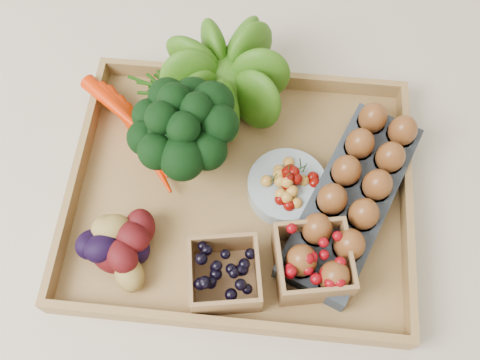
# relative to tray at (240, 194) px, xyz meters

# --- Properties ---
(ground) EXTENTS (4.00, 4.00, 0.00)m
(ground) POSITION_rel_tray_xyz_m (0.00, 0.00, -0.01)
(ground) COLOR beige
(ground) RESTS_ON ground
(tray) EXTENTS (0.55, 0.45, 0.01)m
(tray) POSITION_rel_tray_xyz_m (0.00, 0.00, 0.00)
(tray) COLOR #9F7842
(tray) RESTS_ON ground
(carrots) EXTENTS (0.19, 0.14, 0.05)m
(carrots) POSITION_rel_tray_xyz_m (-0.19, 0.09, 0.03)
(carrots) COLOR red
(carrots) RESTS_ON tray
(lettuce) EXTENTS (0.15, 0.15, 0.15)m
(lettuce) POSITION_rel_tray_xyz_m (-0.04, 0.19, 0.08)
(lettuce) COLOR #224F0C
(lettuce) RESTS_ON tray
(broccoli) EXTENTS (0.17, 0.17, 0.13)m
(broccoli) POSITION_rel_tray_xyz_m (-0.09, 0.04, 0.07)
(broccoli) COLOR black
(broccoli) RESTS_ON tray
(cherry_bowl) EXTENTS (0.13, 0.13, 0.03)m
(cherry_bowl) POSITION_rel_tray_xyz_m (0.08, 0.01, 0.02)
(cherry_bowl) COLOR #8C9EA5
(cherry_bowl) RESTS_ON tray
(egg_carton) EXTENTS (0.24, 0.35, 0.04)m
(egg_carton) POSITION_rel_tray_xyz_m (0.18, -0.01, 0.03)
(egg_carton) COLOR #323840
(egg_carton) RESTS_ON tray
(potatoes) EXTENTS (0.15, 0.15, 0.09)m
(potatoes) POSITION_rel_tray_xyz_m (-0.17, -0.12, 0.05)
(potatoes) COLOR #3F0A0C
(potatoes) RESTS_ON tray
(punnet_blackberry) EXTENTS (0.12, 0.12, 0.07)m
(punnet_blackberry) POSITION_rel_tray_xyz_m (-0.01, -0.15, 0.04)
(punnet_blackberry) COLOR black
(punnet_blackberry) RESTS_ON tray
(punnet_raspberry) EXTENTS (0.13, 0.13, 0.07)m
(punnet_raspberry) POSITION_rel_tray_xyz_m (0.12, -0.12, 0.04)
(punnet_raspberry) COLOR #6E040A
(punnet_raspberry) RESTS_ON tray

